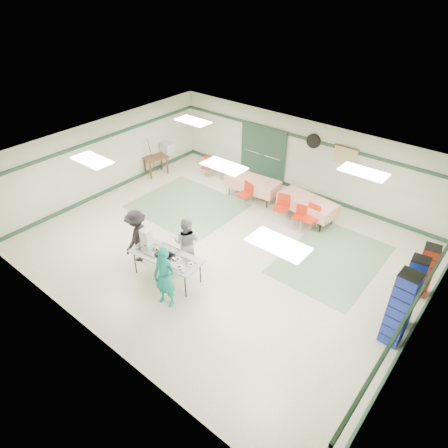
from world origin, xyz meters
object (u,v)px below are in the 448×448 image
Objects in this scene: chair_loose_a at (220,166)px; serving_table at (166,257)px; chair_c at (311,216)px; chair_d at (246,192)px; crate_stack_blue_a at (400,309)px; office_printer at (167,147)px; chair_a at (300,214)px; printer_table at (155,159)px; crate_stack_blue_b at (410,292)px; volunteer_dark at (137,236)px; chair_loose_b at (208,165)px; chair_b at (282,205)px; volunteer_grey at (187,242)px; crate_stack_red at (425,271)px; broom at (152,157)px; dining_table_a at (307,204)px; dining_table_b at (253,184)px; volunteer_teal at (165,278)px.

serving_table is at bearing -106.70° from chair_loose_a.
chair_c is 2.53m from chair_d.
crate_stack_blue_a is 10.73m from office_printer.
chair_a is 6.36m from printer_table.
chair_a is 0.90× the size of chair_d.
crate_stack_blue_b is at bearing -22.35° from chair_c.
chair_c reaches higher than chair_a.
volunteer_dark reaches higher than chair_loose_a.
chair_loose_b is 1.75× the size of office_printer.
chair_loose_a is 0.78× the size of printer_table.
chair_loose_a reaches higher than printer_table.
chair_b is at bearing -59.31° from chair_loose_a.
chair_loose_a is (-2.72, 4.67, -0.29)m from volunteer_grey.
broom is at bearing 178.86° from crate_stack_red.
volunteer_dark is 2.01× the size of chair_loose_b.
chair_d is at bearing 156.38° from crate_stack_blue_a.
dining_table_b is (-2.20, -0.00, -0.00)m from dining_table_a.
volunteer_teal is 5.83m from dining_table_b.
crate_stack_blue_b is (6.24, -2.54, 0.39)m from dining_table_b.
chair_d is 4.21m from printer_table.
printer_table is at bearing -162.52° from chair_d.
chair_a is 6.45m from broom.
serving_table is 2.01× the size of printer_table.
printer_table is at bearing 169.28° from chair_loose_a.
office_printer is (-4.88, 3.98, 0.14)m from volunteer_grey.
broom is at bearing -59.14° from volunteer_grey.
office_printer reaches higher than chair_c.
volunteer_teal reaches higher than office_printer.
chair_d is (-1.46, -0.00, -0.03)m from chair_b.
chair_d reaches higher than serving_table.
chair_c is 1.08× the size of chair_d.
volunteer_grey is at bearing -36.14° from office_printer.
crate_stack_red is (8.13, -1.69, 0.25)m from chair_loose_a.
serving_table is 6.32m from broom.
chair_a is 0.77× the size of printer_table.
chair_loose_b is 9.06m from crate_stack_blue_b.
chair_d is 0.45× the size of crate_stack_blue_a.
volunteer_teal is 1.04× the size of volunteer_dark.
volunteer_teal is at bearing 87.75° from volunteer_grey.
chair_loose_a reaches higher than dining_table_a.
chair_a is at bearing -0.01° from office_printer.
crate_stack_red reaches higher than office_printer.
volunteer_dark is 1.09× the size of crate_stack_red.
broom reaches higher than dining_table_b.
chair_b is 1.05× the size of chair_d.
chair_c is at bearing 150.93° from crate_stack_blue_b.
volunteer_grey is 1.43m from volunteer_dark.
volunteer_grey is 1.05× the size of broom.
chair_loose_a is at bearing 166.00° from chair_d.
crate_stack_blue_a is 1.32× the size of broom.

